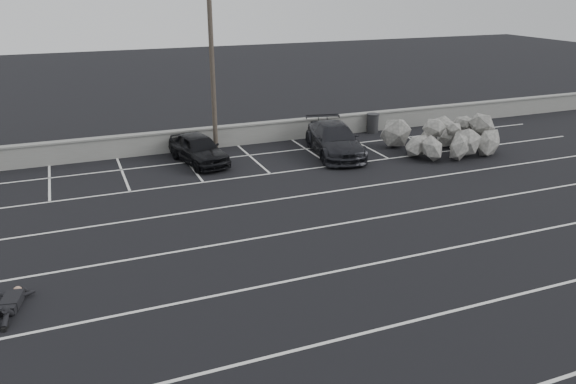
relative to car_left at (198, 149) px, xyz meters
name	(u,v)px	position (x,y,z in m)	size (l,w,h in m)	color
ground	(345,270)	(1.52, -11.72, -0.69)	(120.00, 120.00, 0.00)	black
seawall	(218,136)	(1.52, 2.28, -0.14)	(50.00, 0.45, 1.06)	gray
stall_lines	(286,215)	(1.44, -7.31, -0.68)	(36.00, 20.05, 0.01)	silver
car_left	(198,149)	(0.00, 0.00, 0.00)	(1.62, 4.03, 1.37)	black
car_right	(335,140)	(6.43, -1.11, 0.05)	(2.07, 5.10, 1.48)	black
utility_pole	(212,63)	(1.21, 1.48, 3.62)	(1.13, 0.23, 8.51)	#4C4238
trash_bin	(373,123)	(10.27, 1.88, -0.15)	(0.85, 0.85, 1.07)	#28282A
riprap_pile	(450,139)	(12.08, -2.57, -0.14)	(5.72, 4.67, 1.41)	gray
person	(12,297)	(-7.38, -10.18, -0.44)	(1.44, 2.58, 0.49)	black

